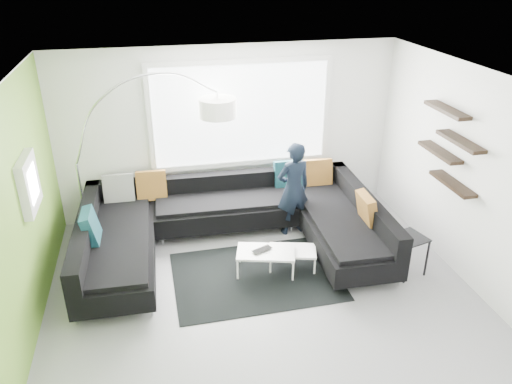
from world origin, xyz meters
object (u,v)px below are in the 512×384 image
sectional_sofa (232,230)px  laptop (264,251)px  coffee_table (279,259)px  side_table (407,255)px  person (293,189)px  arc_lamp (76,164)px

sectional_sofa → laptop: sectional_sofa is taller
coffee_table → side_table: 1.76m
person → laptop: size_ratio=4.44×
coffee_table → arc_lamp: 3.22m
coffee_table → laptop: bearing=-157.8°
sectional_sofa → arc_lamp: size_ratio=1.69×
arc_lamp → laptop: 2.99m
laptop → person: bearing=31.3°
arc_lamp → side_table: 4.86m
sectional_sofa → side_table: (2.27, -0.99, -0.12)m
arc_lamp → side_table: size_ratio=4.48×
side_table → laptop: bearing=167.7°
laptop → arc_lamp: bearing=126.1°
coffee_table → laptop: size_ratio=3.02×
coffee_table → side_table: size_ratio=1.80×
arc_lamp → laptop: size_ratio=7.52×
coffee_table → arc_lamp: bearing=167.6°
sectional_sofa → laptop: (0.34, -0.57, -0.06)m
laptop → sectional_sofa: bearing=96.9°
side_table → laptop: (-1.93, 0.42, 0.06)m
person → side_table: bearing=119.9°
side_table → laptop: size_ratio=1.68×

